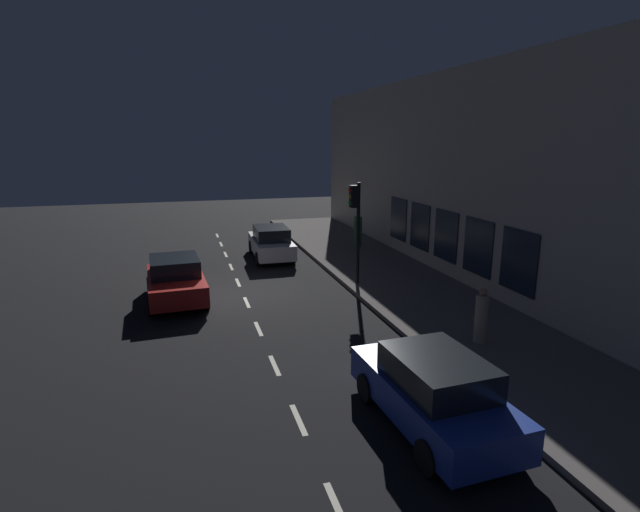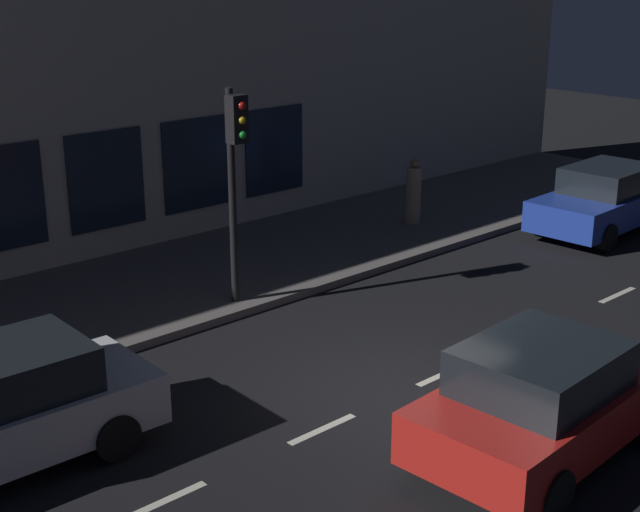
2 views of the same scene
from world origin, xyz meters
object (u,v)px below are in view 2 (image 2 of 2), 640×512
object	(u,v)px
parked_car_0	(543,399)
pedestrian_0	(413,194)
parked_car_1	(604,200)
traffic_light	(235,158)

from	to	relation	value
parked_car_0	pedestrian_0	size ratio (longest dim) A/B	2.57
pedestrian_0	parked_car_1	bearing A→B (deg)	32.55
traffic_light	pedestrian_0	bearing A→B (deg)	-77.51
traffic_light	pedestrian_0	distance (m)	6.81
parked_car_1	traffic_light	bearing A→B (deg)	76.27
parked_car_0	pedestrian_0	bearing A→B (deg)	137.85
traffic_light	pedestrian_0	xyz separation A→B (m)	(1.41, -6.35, -2.01)
parked_car_0	parked_car_1	xyz separation A→B (m)	(4.92, -9.68, -0.00)
parked_car_0	pedestrian_0	xyz separation A→B (m)	(8.15, -6.54, 0.08)
traffic_light	pedestrian_0	world-z (taller)	traffic_light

